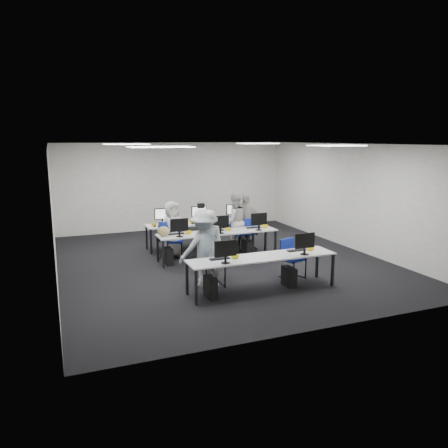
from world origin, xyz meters
name	(u,v)px	position (x,y,z in m)	size (l,w,h in m)	color
room	(221,204)	(0.00, 0.00, 1.50)	(9.00, 9.02, 3.00)	black
ceiling_panels	(221,145)	(0.00, 0.00, 2.98)	(5.20, 4.60, 0.02)	white
desk_front	(262,259)	(0.00, -2.40, 0.68)	(3.20, 0.70, 0.73)	#BABCBF
desk_mid	(218,234)	(0.00, 0.20, 0.68)	(3.20, 0.70, 0.73)	#BABCBF
desk_back	(201,224)	(0.00, 1.60, 0.68)	(3.20, 0.70, 0.73)	#BABCBF
equipment_front	(254,275)	(-0.19, -2.42, 0.36)	(2.51, 0.41, 1.19)	#0C5FA2
equipment_mid	(211,246)	(-0.19, 0.18, 0.36)	(2.91, 0.41, 1.19)	white
equipment_back	(207,234)	(0.19, 1.62, 0.36)	(2.91, 0.41, 1.19)	white
chair_0	(213,272)	(-0.86, -1.72, 0.29)	(0.49, 0.53, 0.93)	navy
chair_1	(292,266)	(1.01, -1.92, 0.28)	(0.55, 0.58, 0.89)	navy
chair_2	(175,247)	(-0.98, 0.87, 0.26)	(0.54, 0.56, 0.83)	navy
chair_3	(205,244)	(-0.12, 0.88, 0.26)	(0.52, 0.54, 0.83)	navy
chair_4	(241,239)	(0.95, 0.85, 0.31)	(0.58, 0.61, 0.98)	navy
chair_5	(167,245)	(-1.18, 0.98, 0.31)	(0.55, 0.59, 0.98)	navy
chair_6	(206,240)	(-0.01, 1.11, 0.31)	(0.61, 0.64, 0.97)	navy
chair_7	(248,238)	(1.23, 0.96, 0.29)	(0.51, 0.55, 0.91)	navy
handbag	(164,231)	(-1.45, 0.23, 0.86)	(0.31, 0.19, 0.25)	olive
student_0	(209,248)	(-0.94, -1.73, 0.84)	(0.61, 0.40, 1.67)	#BAB6AF
student_1	(234,221)	(0.78, 0.94, 0.82)	(0.80, 0.62, 1.65)	#BAB6AF
student_2	(172,229)	(-1.05, 0.87, 0.75)	(0.74, 0.48, 1.51)	#BAB6AF
student_3	(245,221)	(1.14, 1.01, 0.81)	(0.95, 0.39, 1.61)	#BAB6AF
photographer	(204,248)	(-1.04, -1.70, 0.84)	(1.08, 0.62, 1.68)	gray
dslr_camera	(201,206)	(-1.04, -1.52, 1.73)	(0.14, 0.18, 0.10)	black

